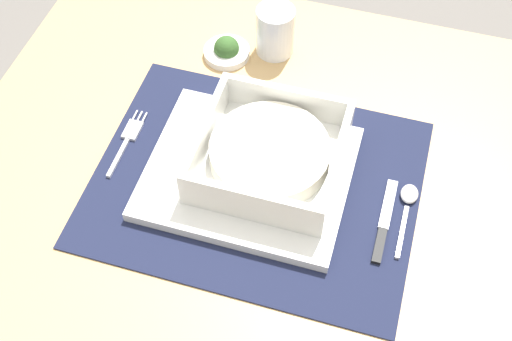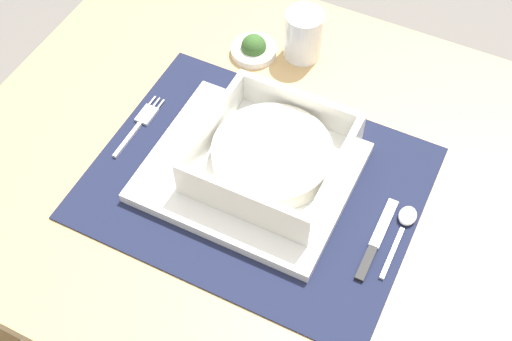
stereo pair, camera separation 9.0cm
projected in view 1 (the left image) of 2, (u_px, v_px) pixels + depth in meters
name	position (u px, v px, depth m)	size (l,w,h in m)	color
dining_table	(255.00, 205.00, 1.05)	(0.86, 0.72, 0.74)	tan
placemat	(256.00, 182.00, 0.93)	(0.45, 0.35, 0.00)	#191E38
serving_plate	(252.00, 174.00, 0.93)	(0.28, 0.24, 0.02)	white
porridge_bowl	(270.00, 154.00, 0.91)	(0.19, 0.19, 0.06)	white
fork	(128.00, 138.00, 0.97)	(0.02, 0.13, 0.00)	silver
spoon	(407.00, 204.00, 0.90)	(0.02, 0.11, 0.01)	silver
butter_knife	(384.00, 226.00, 0.88)	(0.01, 0.13, 0.01)	black
drinking_glass	(275.00, 33.00, 1.06)	(0.06, 0.06, 0.08)	white
condiment_saucer	(227.00, 50.00, 1.07)	(0.07, 0.07, 0.04)	white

